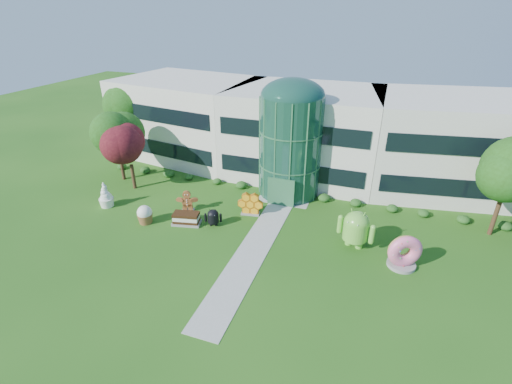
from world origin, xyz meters
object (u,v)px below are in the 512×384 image
(android_green, at_px, (356,227))
(donut, at_px, (404,251))
(android_black, at_px, (213,216))
(gingerbread, at_px, (187,201))

(android_green, xyz_separation_m, donut, (3.60, -1.42, -0.46))
(android_green, relative_size, donut, 1.34)
(android_black, distance_m, donut, 15.51)
(android_green, height_order, gingerbread, android_green)
(android_black, xyz_separation_m, donut, (15.49, -0.51, 0.44))
(android_black, xyz_separation_m, gingerbread, (-3.34, 1.51, 0.16))
(android_black, height_order, donut, donut)
(donut, bearing_deg, android_black, 154.08)
(gingerbread, bearing_deg, android_green, -21.09)
(android_black, distance_m, gingerbread, 3.67)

